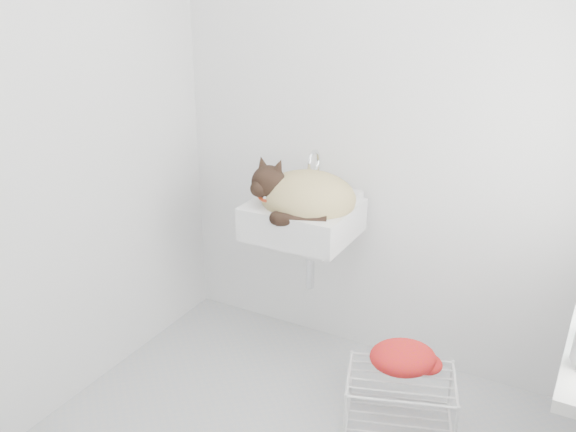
% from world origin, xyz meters
% --- Properties ---
extents(back_wall, '(2.20, 0.02, 2.50)m').
position_xyz_m(back_wall, '(0.00, 1.00, 1.25)').
color(back_wall, silver).
rests_on(back_wall, ground).
extents(left_wall, '(0.02, 2.00, 2.50)m').
position_xyz_m(left_wall, '(-1.10, 0.00, 1.25)').
color(left_wall, silver).
rests_on(left_wall, ground).
extents(sink, '(0.49, 0.43, 0.20)m').
position_xyz_m(sink, '(-0.31, 0.74, 0.85)').
color(sink, white).
rests_on(sink, back_wall).
extents(faucet, '(0.18, 0.12, 0.18)m').
position_xyz_m(faucet, '(-0.31, 0.92, 0.99)').
color(faucet, silver).
rests_on(faucet, sink).
extents(cat, '(0.49, 0.42, 0.30)m').
position_xyz_m(cat, '(-0.30, 0.72, 0.89)').
color(cat, tan).
rests_on(cat, sink).
extents(wire_rack, '(0.53, 0.44, 0.27)m').
position_xyz_m(wire_rack, '(0.32, 0.45, 0.15)').
color(wire_rack, silver).
rests_on(wire_rack, floor).
extents(towel, '(0.35, 0.31, 0.12)m').
position_xyz_m(towel, '(0.31, 0.50, 0.30)').
color(towel, '#CB3900').
rests_on(towel, wire_rack).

